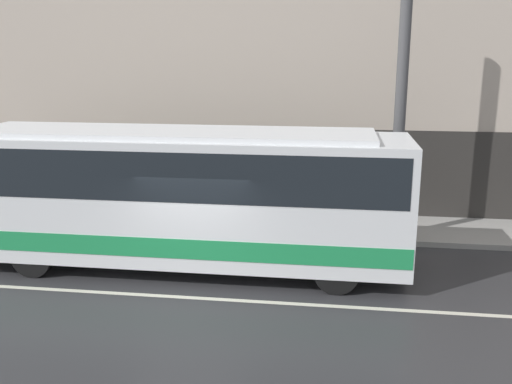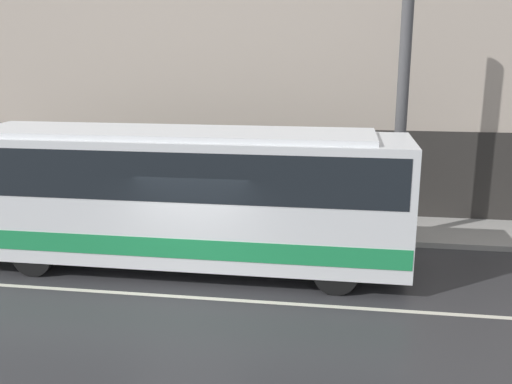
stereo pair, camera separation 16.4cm
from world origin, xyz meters
name	(u,v)px [view 1 (the left image)]	position (x,y,z in m)	size (l,w,h in m)	color
ground_plane	(189,298)	(0.00, 0.00, 0.00)	(60.00, 60.00, 0.00)	#2D2D30
sidewalk	(233,223)	(0.00, 5.28, 0.08)	(60.00, 2.56, 0.15)	gray
building_facade	(239,13)	(0.00, 6.71, 6.24)	(60.00, 0.35, 12.89)	#B7A899
lane_stripe	(189,297)	(0.00, 0.00, 0.00)	(54.00, 0.14, 0.01)	beige
transit_bus	(173,191)	(-0.78, 1.79, 1.88)	(11.01, 2.56, 3.34)	white
utility_pole_near	(401,103)	(4.66, 4.42, 3.80)	(0.31, 0.31, 7.30)	#4C4C4F
pedestrian_waiting	(123,195)	(-3.34, 5.14, 0.85)	(0.36, 0.36, 1.52)	#333338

